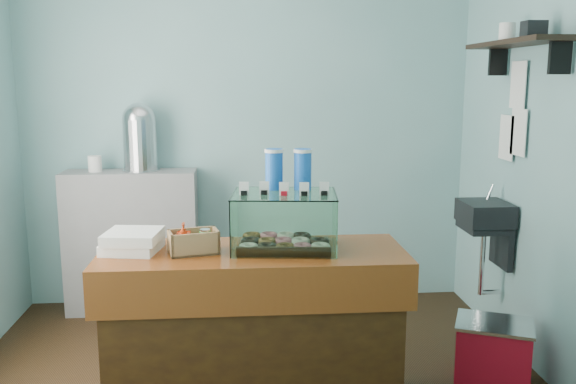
{
  "coord_description": "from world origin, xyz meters",
  "views": [
    {
      "loc": [
        -0.06,
        -3.33,
        1.78
      ],
      "look_at": [
        0.19,
        -0.15,
        1.19
      ],
      "focal_mm": 38.0,
      "sensor_mm": 36.0,
      "label": 1
    }
  ],
  "objects": [
    {
      "name": "pastry_boxes",
      "position": [
        -0.62,
        -0.21,
        0.95
      ],
      "size": [
        0.32,
        0.32,
        0.11
      ],
      "rotation": [
        0.0,
        0.0,
        -0.17
      ],
      "color": "white",
      "rests_on": "counter"
    },
    {
      "name": "display_case",
      "position": [
        0.17,
        -0.18,
        1.07
      ],
      "size": [
        0.58,
        0.45,
        0.52
      ],
      "rotation": [
        0.0,
        0.0,
        -0.1
      ],
      "color": "#361F10",
      "rests_on": "counter"
    },
    {
      "name": "room_shell",
      "position": [
        0.03,
        0.01,
        1.71
      ],
      "size": [
        3.54,
        3.04,
        2.82
      ],
      "color": "#75A8AB",
      "rests_on": "ground"
    },
    {
      "name": "condiment_crate",
      "position": [
        -0.31,
        -0.27,
        0.96
      ],
      "size": [
        0.28,
        0.21,
        0.16
      ],
      "rotation": [
        0.0,
        0.0,
        0.24
      ],
      "color": "tan",
      "rests_on": "counter"
    },
    {
      "name": "red_cooler",
      "position": [
        1.42,
        -0.07,
        0.19
      ],
      "size": [
        0.53,
        0.48,
        0.38
      ],
      "rotation": [
        0.0,
        0.0,
        -0.41
      ],
      "color": "red",
      "rests_on": "ground"
    },
    {
      "name": "coffee_urn",
      "position": [
        -0.81,
        1.34,
        1.37
      ],
      "size": [
        0.28,
        0.28,
        0.52
      ],
      "color": "silver",
      "rests_on": "back_shelf"
    },
    {
      "name": "counter",
      "position": [
        0.0,
        -0.25,
        0.46
      ],
      "size": [
        1.6,
        0.6,
        0.9
      ],
      "color": "#41260C",
      "rests_on": "ground"
    },
    {
      "name": "back_shelf",
      "position": [
        -0.9,
        1.32,
        0.55
      ],
      "size": [
        1.0,
        0.32,
        1.1
      ],
      "primitive_type": "cube",
      "color": "gray",
      "rests_on": "ground"
    }
  ]
}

